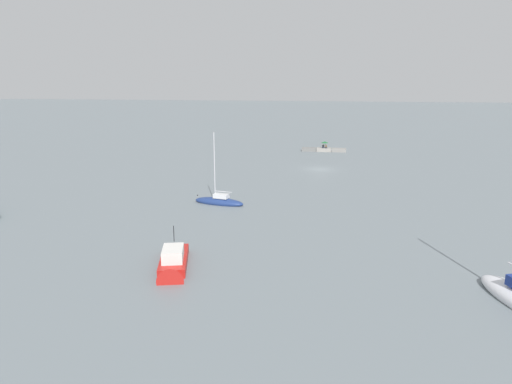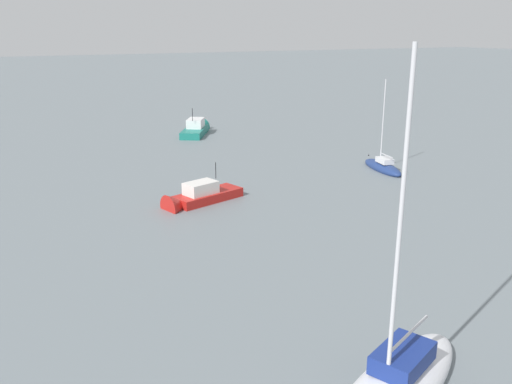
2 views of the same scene
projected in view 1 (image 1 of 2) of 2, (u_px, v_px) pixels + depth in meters
ground_plane at (320, 169)px, 71.67m from camera, size 500.00×500.00×0.00m
seawall_pier at (324, 150)px, 89.51m from camera, size 8.55×1.50×0.71m
person_seated_brown_left at (326, 147)px, 89.13m from camera, size 0.41×0.61×0.73m
person_seated_dark_right at (323, 147)px, 89.34m from camera, size 0.41×0.61×0.73m
umbrella_open_green at (325, 142)px, 89.12m from camera, size 1.45×1.45×1.31m
sailboat_navy_outer at (219, 201)px, 51.32m from camera, size 6.08×2.77×8.32m
motorboat_red_near at (173, 265)px, 33.33m from camera, size 3.52×6.54×3.51m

